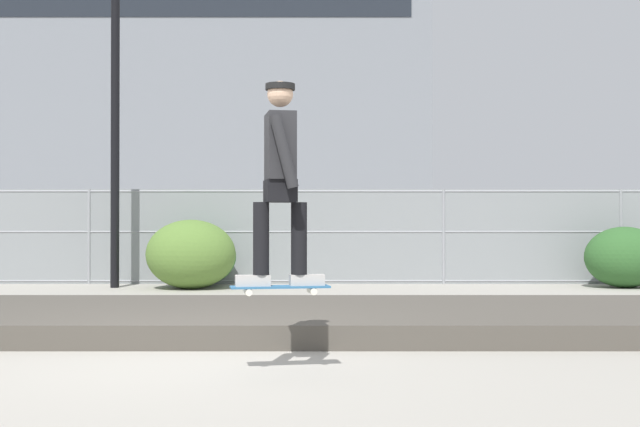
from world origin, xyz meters
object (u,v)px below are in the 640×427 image
object	(u,v)px
skater	(282,171)
shrub_left	(192,254)
parked_car_near	(117,239)
parked_car_mid	(417,238)
skateboard	(281,287)
shrub_center	(199,256)
shrub_right	(626,257)
street_lamp	(117,57)

from	to	relation	value
skater	shrub_left	size ratio (longest dim) A/B	1.02
parked_car_near	parked_car_mid	xyz separation A→B (m)	(6.66, 0.35, 0.00)
skateboard	parked_car_near	size ratio (longest dim) A/B	0.18
skateboard	shrub_center	size ratio (longest dim) A/B	0.57
shrub_center	shrub_right	distance (m)	7.92
skateboard	shrub_left	bearing A→B (deg)	103.63
skater	shrub_center	distance (m)	9.17
street_lamp	shrub_left	distance (m)	3.93
shrub_left	shrub_center	bearing A→B (deg)	86.74
parked_car_near	shrub_center	world-z (taller)	parked_car_near
shrub_left	parked_car_near	bearing A→B (deg)	123.22
shrub_left	shrub_center	world-z (taller)	shrub_left
skater	skateboard	bearing A→B (deg)	90.00
parked_car_mid	skater	bearing A→B (deg)	-101.66
skater	shrub_left	xyz separation A→B (m)	(-2.01, 8.30, -1.01)
skateboard	shrub_left	distance (m)	8.54
skater	parked_car_mid	size ratio (longest dim) A/B	0.37
skater	street_lamp	world-z (taller)	street_lamp
street_lamp	shrub_left	world-z (taller)	street_lamp
skater	shrub_right	bearing A→B (deg)	55.34
skater	parked_car_mid	world-z (taller)	skater
parked_car_near	shrub_left	world-z (taller)	parked_car_near
shrub_left	skateboard	bearing A→B (deg)	-76.37
parked_car_near	skater	bearing A→B (deg)	-70.19
skateboard	street_lamp	xyz separation A→B (m)	(-3.46, 8.60, 3.57)
skater	shrub_left	world-z (taller)	skater
street_lamp	parked_car_near	world-z (taller)	street_lamp
parked_car_mid	street_lamp	bearing A→B (deg)	-150.43
street_lamp	parked_car_mid	bearing A→B (deg)	29.57
shrub_center	shrub_right	world-z (taller)	shrub_right
street_lamp	shrub_center	distance (m)	4.00
skateboard	parked_car_mid	distance (m)	12.22
shrub_left	parked_car_mid	bearing A→B (deg)	39.25
parked_car_near	shrub_right	distance (m)	10.57
street_lamp	parked_car_mid	xyz separation A→B (m)	(5.93, 3.37, -3.43)
parked_car_near	parked_car_mid	distance (m)	6.66
skater	parked_car_near	world-z (taller)	skater
parked_car_mid	shrub_left	size ratio (longest dim) A/B	2.78
street_lamp	shrub_left	size ratio (longest dim) A/B	4.23
parked_car_near	skateboard	bearing A→B (deg)	-70.19
parked_car_mid	skateboard	bearing A→B (deg)	-101.66
skateboard	skater	xyz separation A→B (m)	(0.00, -0.00, 0.94)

